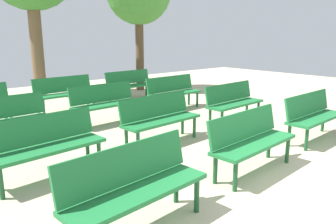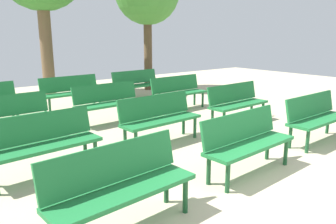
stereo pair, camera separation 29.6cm
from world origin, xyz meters
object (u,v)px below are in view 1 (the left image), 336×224
(bench_r0_c1, at_px, (251,138))
(bench_r3_c1, at_px, (65,91))
(bench_r0_c0, at_px, (134,183))
(bench_r1_c0, at_px, (45,143))
(bench_r2_c2, at_px, (173,90))
(bench_r1_c2, at_px, (233,100))
(bench_r1_c1, at_px, (159,116))
(bench_r0_c2, at_px, (313,114))
(bench_r2_c0, at_px, (3,118))
(bench_r2_c1, at_px, (105,101))
(bench_r3_c2, at_px, (130,83))

(bench_r0_c1, xyz_separation_m, bench_r3_c1, (-0.26, 5.60, 0.00))
(bench_r0_c0, relative_size, bench_r1_c0, 1.00)
(bench_r2_c2, bearing_deg, bench_r1_c2, -88.34)
(bench_r1_c1, bearing_deg, bench_r2_c2, 40.19)
(bench_r1_c0, distance_m, bench_r3_c1, 4.36)
(bench_r0_c2, distance_m, bench_r1_c0, 4.76)
(bench_r0_c1, height_order, bench_r2_c0, same)
(bench_r2_c2, bearing_deg, bench_r1_c1, -139.01)
(bench_r2_c0, bearing_deg, bench_r1_c1, -40.33)
(bench_r0_c0, height_order, bench_r1_c1, same)
(bench_r2_c1, bearing_deg, bench_r1_c2, -41.55)
(bench_r0_c0, height_order, bench_r0_c1, same)
(bench_r0_c0, bearing_deg, bench_r3_c2, 51.65)
(bench_r2_c2, bearing_deg, bench_r2_c0, -178.95)
(bench_r2_c1, bearing_deg, bench_r1_c0, -139.02)
(bench_r2_c1, bearing_deg, bench_r0_c2, -59.60)
(bench_r0_c0, xyz_separation_m, bench_r3_c2, (4.02, 5.79, 0.00))
(bench_r3_c1, bearing_deg, bench_r2_c1, -88.93)
(bench_r0_c0, relative_size, bench_r1_c1, 1.00)
(bench_r1_c0, distance_m, bench_r1_c1, 2.17)
(bench_r1_c0, bearing_deg, bench_r2_c2, 22.16)
(bench_r0_c1, xyz_separation_m, bench_r0_c2, (2.16, 0.12, 0.00))
(bench_r0_c1, relative_size, bench_r3_c2, 1.00)
(bench_r0_c1, xyz_separation_m, bench_r2_c2, (1.96, 3.82, 0.00))
(bench_r0_c0, distance_m, bench_r2_c0, 3.73)
(bench_r1_c1, height_order, bench_r1_c2, same)
(bench_r2_c0, relative_size, bench_r2_c2, 1.00)
(bench_r0_c1, xyz_separation_m, bench_r1_c2, (2.07, 1.93, 0.00))
(bench_r0_c1, distance_m, bench_r2_c1, 3.77)
(bench_r3_c1, bearing_deg, bench_r1_c2, -59.63)
(bench_r1_c1, height_order, bench_r2_c2, same)
(bench_r1_c2, bearing_deg, bench_r2_c1, 138.54)
(bench_r1_c0, height_order, bench_r2_c0, same)
(bench_r1_c1, distance_m, bench_r2_c0, 2.79)
(bench_r0_c0, relative_size, bench_r2_c1, 1.01)
(bench_r1_c0, xyz_separation_m, bench_r1_c2, (4.38, 0.17, 0.00))
(bench_r2_c1, height_order, bench_r2_c2, same)
(bench_r1_c2, height_order, bench_r2_c1, same)
(bench_r3_c1, bearing_deg, bench_r0_c1, -89.38)
(bench_r1_c2, xyz_separation_m, bench_r2_c0, (-4.41, 1.69, 0.00))
(bench_r2_c2, bearing_deg, bench_r3_c2, 90.60)
(bench_r2_c1, relative_size, bench_r3_c1, 1.00)
(bench_r0_c0, height_order, bench_r0_c2, same)
(bench_r1_c1, xyz_separation_m, bench_r3_c2, (2.03, 3.80, 0.00))
(bench_r0_c2, bearing_deg, bench_r0_c0, -178.11)
(bench_r1_c1, distance_m, bench_r1_c2, 2.22)
(bench_r0_c2, bearing_deg, bench_r2_c0, 141.03)
(bench_r1_c0, xyz_separation_m, bench_r1_c1, (2.16, 0.13, 0.00))
(bench_r1_c1, bearing_deg, bench_r1_c2, -1.36)
(bench_r0_c2, bearing_deg, bench_r0_c1, -177.97)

